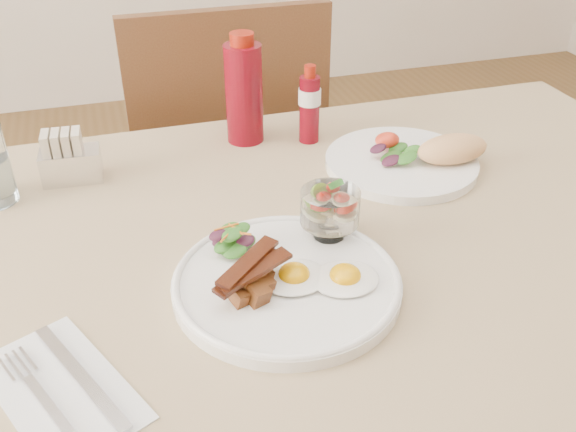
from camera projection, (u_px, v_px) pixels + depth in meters
name	position (u px, v px, depth m)	size (l,w,h in m)	color
table	(318.00, 295.00, 0.92)	(1.33, 0.88, 0.75)	brown
chair_far	(225.00, 169.00, 1.53)	(0.42, 0.42, 0.93)	brown
main_plate	(287.00, 284.00, 0.78)	(0.28, 0.28, 0.02)	white
fried_eggs	(320.00, 276.00, 0.77)	(0.16, 0.12, 0.02)	white
bacon_potato_pile	(252.00, 278.00, 0.75)	(0.10, 0.08, 0.04)	brown
side_salad	(233.00, 241.00, 0.82)	(0.07, 0.06, 0.03)	#215416
fruit_cup	(330.00, 207.00, 0.83)	(0.08, 0.08, 0.08)	white
second_plate	(413.00, 158.00, 1.05)	(0.26, 0.25, 0.06)	white
ketchup_bottle	(244.00, 92.00, 1.09)	(0.08, 0.08, 0.19)	#5F050F
hot_sauce_bottle	(309.00, 105.00, 1.10)	(0.04, 0.04, 0.14)	#5F050F
sugar_caddy	(69.00, 160.00, 1.00)	(0.09, 0.06, 0.08)	silver
napkin_cutlery	(63.00, 388.00, 0.65)	(0.18, 0.22, 0.01)	white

